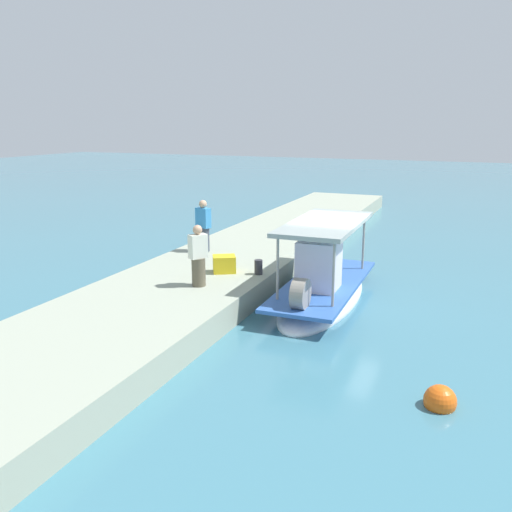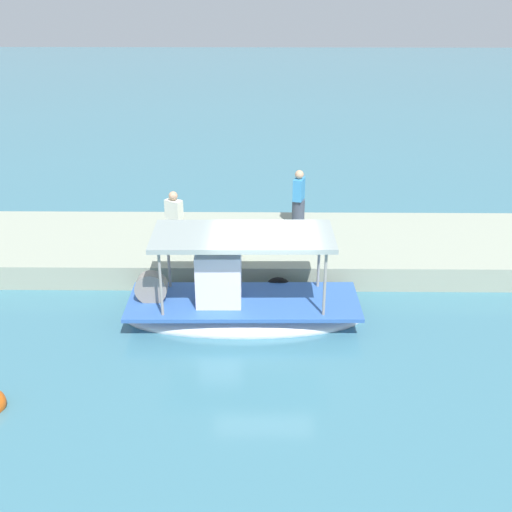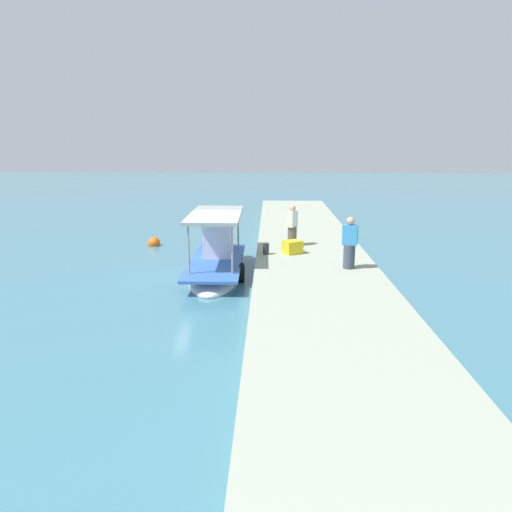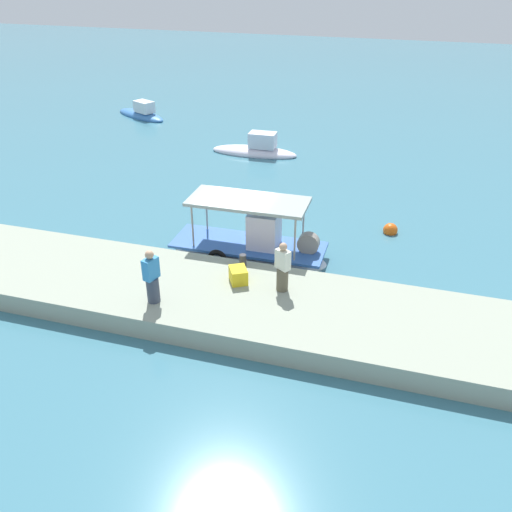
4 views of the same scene
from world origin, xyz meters
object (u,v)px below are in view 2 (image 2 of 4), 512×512
at_px(main_fishing_boat, 239,305).
at_px(mooring_bollard, 231,255).
at_px(cargo_crate, 227,239).
at_px(fisherman_near_bollard, 175,222).
at_px(fisherman_by_crate, 299,200).

distance_m(main_fishing_boat, mooring_bollard, 1.97).
xyz_separation_m(main_fishing_boat, cargo_crate, (0.46, -2.91, 0.54)).
relative_size(fisherman_near_bollard, cargo_crate, 2.56).
bearing_deg(cargo_crate, main_fishing_boat, 98.98).
height_order(main_fishing_boat, fisherman_near_bollard, fisherman_near_bollard).
height_order(fisherman_by_crate, mooring_bollard, fisherman_by_crate).
distance_m(fisherman_by_crate, mooring_bollard, 3.54).
bearing_deg(mooring_bollard, fisherman_near_bollard, -32.71).
bearing_deg(fisherman_by_crate, cargo_crate, 40.38).
height_order(main_fishing_boat, mooring_bollard, main_fishing_boat).
bearing_deg(fisherman_near_bollard, main_fishing_boat, 123.52).
relative_size(fisherman_by_crate, cargo_crate, 2.70).
distance_m(main_fishing_boat, fisherman_near_bollard, 3.71).
xyz_separation_m(main_fishing_boat, fisherman_near_bollard, (1.96, -2.96, 1.05)).
xyz_separation_m(mooring_bollard, cargo_crate, (0.18, -1.03, 0.03)).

